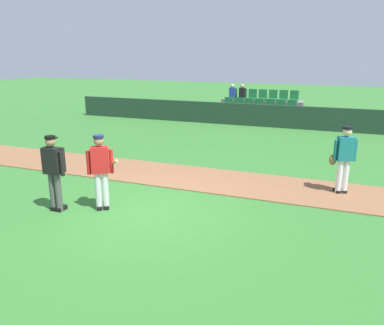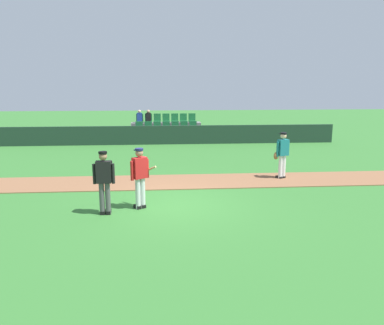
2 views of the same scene
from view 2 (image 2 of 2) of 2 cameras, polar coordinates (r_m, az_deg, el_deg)
ground_plane at (r=11.56m, az=-2.86°, el=-6.26°), size 80.00×80.00×0.00m
infield_dirt_path at (r=14.14m, az=-3.19°, el=-2.86°), size 28.00×2.11×0.03m
dugout_fence at (r=22.78m, az=-3.76°, el=4.06°), size 20.00×0.16×1.10m
stadium_bleachers at (r=24.23m, az=-3.85°, el=4.39°), size 4.45×2.10×1.90m
batter_red_jersey at (r=11.09m, az=-7.67°, el=-1.94°), size 0.73×0.70×1.76m
umpire_home_plate at (r=10.76m, az=-12.83°, el=-2.38°), size 0.59×0.31×1.76m
runner_teal_jersey at (r=14.80m, az=13.15°, el=1.26°), size 0.66×0.41×1.76m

